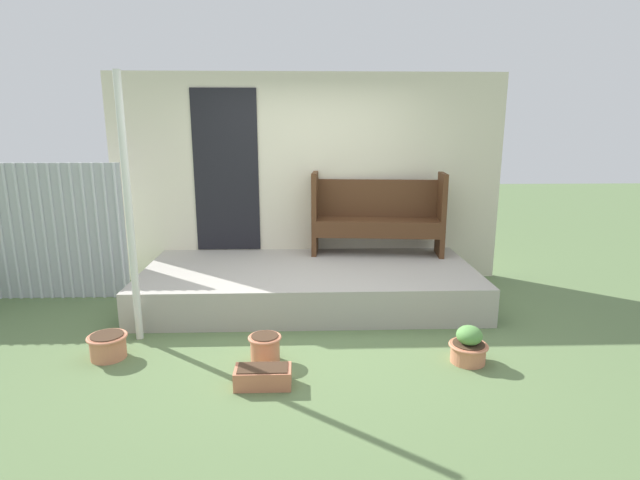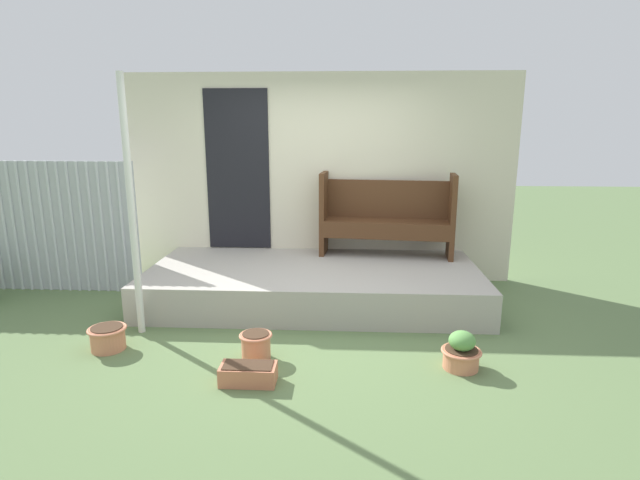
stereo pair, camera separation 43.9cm
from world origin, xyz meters
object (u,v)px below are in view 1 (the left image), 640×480
at_px(support_post, 129,212).
at_px(bench, 377,213).
at_px(flower_pot_right, 469,346).
at_px(flower_pot_middle, 265,347).
at_px(flower_pot_left, 108,345).
at_px(planter_box_rect, 263,377).

relative_size(support_post, bench, 1.49).
bearing_deg(flower_pot_right, flower_pot_middle, 177.57).
bearing_deg(flower_pot_left, support_post, 70.56).
distance_m(support_post, bench, 2.95).
distance_m(bench, flower_pot_middle, 2.56).
xyz_separation_m(support_post, flower_pot_middle, (1.22, -0.51, -1.09)).
height_order(bench, flower_pot_left, bench).
height_order(flower_pot_right, planter_box_rect, flower_pot_right).
relative_size(bench, flower_pot_right, 4.91).
bearing_deg(support_post, planter_box_rect, -36.80).
bearing_deg(bench, planter_box_rect, -110.71).
relative_size(flower_pot_middle, flower_pot_right, 0.86).
bearing_deg(flower_pot_left, bench, 37.12).
relative_size(bench, planter_box_rect, 3.73).
height_order(flower_pot_middle, flower_pot_right, flower_pot_right).
distance_m(support_post, flower_pot_middle, 1.71).
bearing_deg(flower_pot_right, support_post, 168.75).
distance_m(bench, flower_pot_right, 2.35).
bearing_deg(support_post, flower_pot_right, -11.25).
relative_size(bench, flower_pot_left, 4.82).
bearing_deg(support_post, flower_pot_left, -109.44).
relative_size(support_post, flower_pot_right, 7.30).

